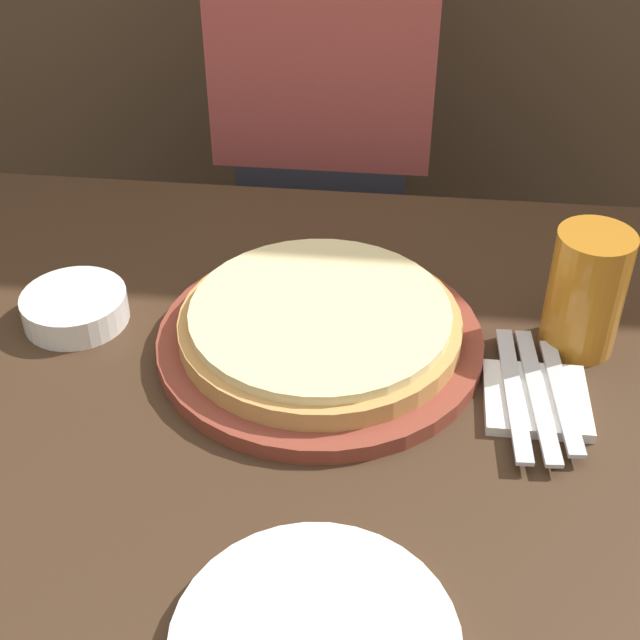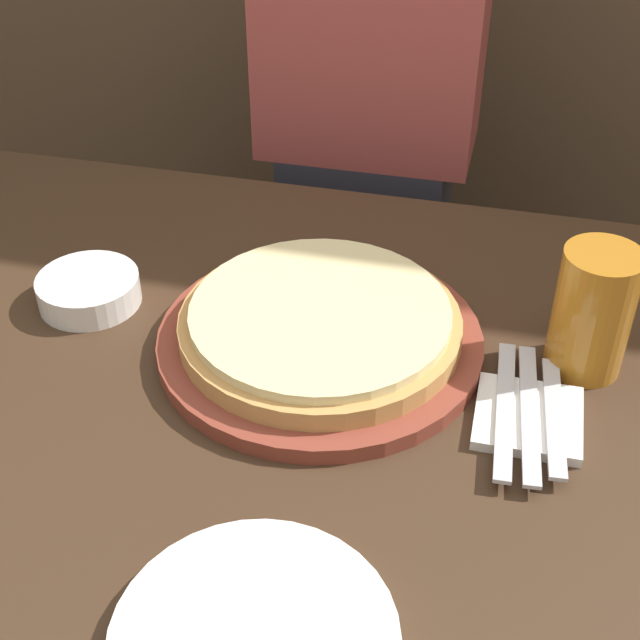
# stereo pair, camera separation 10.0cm
# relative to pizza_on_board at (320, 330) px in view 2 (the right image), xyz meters

# --- Properties ---
(dining_table) EXTENTS (1.18, 0.95, 0.76)m
(dining_table) POSITION_rel_pizza_on_board_xyz_m (-0.04, -0.10, -0.41)
(dining_table) COLOR #3D2819
(dining_table) RESTS_ON ground_plane
(pizza_on_board) EXTENTS (0.37, 0.37, 0.06)m
(pizza_on_board) POSITION_rel_pizza_on_board_xyz_m (0.00, 0.00, 0.00)
(pizza_on_board) COLOR brown
(pizza_on_board) RESTS_ON dining_table
(beer_glass) EXTENTS (0.09, 0.09, 0.15)m
(beer_glass) POSITION_rel_pizza_on_board_xyz_m (0.29, 0.04, 0.06)
(beer_glass) COLOR #B7701E
(beer_glass) RESTS_ON dining_table
(side_bowl) EXTENTS (0.12, 0.12, 0.04)m
(side_bowl) POSITION_rel_pizza_on_board_xyz_m (-0.30, 0.02, -0.01)
(side_bowl) COLOR white
(side_bowl) RESTS_ON dining_table
(napkin_stack) EXTENTS (0.11, 0.11, 0.01)m
(napkin_stack) POSITION_rel_pizza_on_board_xyz_m (0.24, -0.07, -0.02)
(napkin_stack) COLOR white
(napkin_stack) RESTS_ON dining_table
(fork) EXTENTS (0.03, 0.21, 0.00)m
(fork) POSITION_rel_pizza_on_board_xyz_m (0.21, -0.07, -0.01)
(fork) COLOR silver
(fork) RESTS_ON napkin_stack
(dinner_knife) EXTENTS (0.03, 0.21, 0.00)m
(dinner_knife) POSITION_rel_pizza_on_board_xyz_m (0.24, -0.07, -0.01)
(dinner_knife) COLOR silver
(dinner_knife) RESTS_ON napkin_stack
(spoon) EXTENTS (0.03, 0.18, 0.00)m
(spoon) POSITION_rel_pizza_on_board_xyz_m (0.26, -0.07, -0.01)
(spoon) COLOR silver
(spoon) RESTS_ON napkin_stack
(diner_person) EXTENTS (0.34, 0.20, 1.34)m
(diner_person) POSITION_rel_pizza_on_board_xyz_m (-0.05, 0.57, -0.13)
(diner_person) COLOR #33333D
(diner_person) RESTS_ON ground_plane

